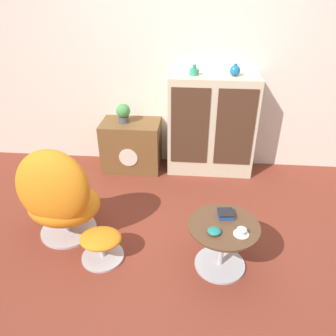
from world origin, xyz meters
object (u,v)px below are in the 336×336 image
Objects in this scene: sideboard at (211,126)px; teacup at (241,232)px; vase_inner_left at (235,70)px; egg_chair at (59,197)px; vase_leftmost at (194,71)px; ottoman at (101,243)px; coffee_table at (222,242)px; bowl at (214,231)px; potted_plant at (123,113)px; book_stack at (226,214)px; tv_console at (132,145)px.

sideboard reaches higher than teacup.
egg_chair is at bearing -138.91° from vase_inner_left.
sideboard is at bearing 96.43° from teacup.
ottoman is at bearing -113.61° from vase_leftmost.
coffee_table is at bearing -94.97° from vase_inner_left.
vase_leftmost is 0.44m from vase_inner_left.
sideboard is 1.71m from bowl.
teacup is at bearing 0.85° from bowl.
potted_plant reaches higher than book_stack.
vase_leftmost reaches higher than tv_console.
teacup is at bearing -76.17° from vase_leftmost.
sideboard is 1.91m from ottoman.
vase_leftmost is 0.83× the size of book_stack.
tv_console is 6.79× the size of bowl.
egg_chair is at bearing -106.38° from tv_console.
potted_plant is at bearing -178.37° from sideboard.
book_stack is at bearing -78.07° from vase_leftmost.
teacup is at bearing -12.50° from egg_chair.
vase_inner_left is 1.25× the size of bowl.
potted_plant is (-1.04, -0.03, 0.14)m from sideboard.
vase_inner_left reaches higher than coffee_table.
potted_plant is at bearing 121.56° from bowl.
ottoman is 0.97m from bowl.
coffee_table is at bearing 51.18° from bowl.
tv_console is 1.24× the size of coffee_table.
tv_console is 1.50m from vase_inner_left.
vase_inner_left is (1.17, 0.03, 0.93)m from tv_console.
book_stack is at bearing 6.38° from ottoman.
vase_inner_left is at bearing 89.38° from teacup.
potted_plant reaches higher than tv_console.
vase_leftmost is (-0.30, 1.61, 0.95)m from coffee_table.
vase_leftmost reaches higher than book_stack.
teacup is at bearing -90.62° from vase_inner_left.
coffee_table is 1.98m from potted_plant.
teacup is at bearing -38.18° from coffee_table.
egg_chair is at bearing -129.53° from vase_leftmost.
tv_console is at bearing 91.06° from ottoman.
egg_chair is (-0.39, -1.33, 0.13)m from tv_console.
bowl is (-0.08, -0.10, 0.19)m from coffee_table.
book_stack is 0.23m from bowl.
tv_console reaches higher than ottoman.
tv_console is 5.42× the size of vase_inner_left.
vase_inner_left is 1.35m from potted_plant.
sideboard is 5.25× the size of potted_plant.
ottoman is 0.64× the size of coffee_table.
teacup is (1.12, -0.09, 0.28)m from ottoman.
vase_inner_left is at bearing 85.03° from coffee_table.
sideboard is 9.99× the size of teacup.
potted_plant is (-1.25, -0.03, -0.51)m from vase_inner_left.
teacup is 0.87× the size of book_stack.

